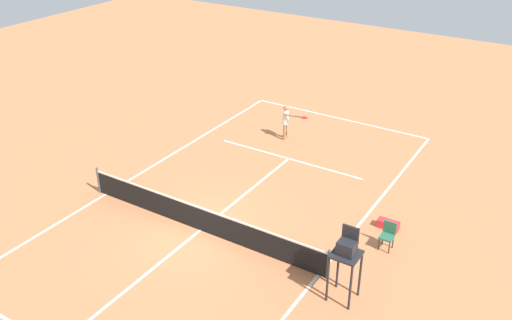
{
  "coord_description": "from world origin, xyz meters",
  "views": [
    {
      "loc": [
        -10.17,
        12.63,
        11.22
      ],
      "look_at": [
        0.33,
        -4.2,
        0.8
      ],
      "focal_mm": 39.18,
      "sensor_mm": 36.0,
      "label": 1
    }
  ],
  "objects_px": {
    "player_serving": "(286,120)",
    "tennis_ball": "(269,148)",
    "umpire_chair": "(346,253)",
    "equipment_bag": "(388,225)",
    "courtside_chair_mid": "(388,234)"
  },
  "relations": [
    {
      "from": "tennis_ball",
      "to": "equipment_bag",
      "type": "xyz_separation_m",
      "value": [
        -6.71,
        3.12,
        0.12
      ]
    },
    {
      "from": "player_serving",
      "to": "tennis_ball",
      "type": "distance_m",
      "value": 1.63
    },
    {
      "from": "courtside_chair_mid",
      "to": "equipment_bag",
      "type": "relative_size",
      "value": 1.25
    },
    {
      "from": "equipment_bag",
      "to": "courtside_chair_mid",
      "type": "bearing_deg",
      "value": 107.43
    },
    {
      "from": "player_serving",
      "to": "tennis_ball",
      "type": "bearing_deg",
      "value": -15.34
    },
    {
      "from": "umpire_chair",
      "to": "courtside_chair_mid",
      "type": "bearing_deg",
      "value": -94.48
    },
    {
      "from": "umpire_chair",
      "to": "equipment_bag",
      "type": "bearing_deg",
      "value": -88.39
    },
    {
      "from": "tennis_ball",
      "to": "umpire_chair",
      "type": "bearing_deg",
      "value": 133.34
    },
    {
      "from": "tennis_ball",
      "to": "umpire_chair",
      "type": "distance_m",
      "value": 10.07
    },
    {
      "from": "umpire_chair",
      "to": "equipment_bag",
      "type": "distance_m",
      "value": 4.37
    },
    {
      "from": "tennis_ball",
      "to": "equipment_bag",
      "type": "distance_m",
      "value": 7.4
    },
    {
      "from": "player_serving",
      "to": "tennis_ball",
      "type": "height_order",
      "value": "player_serving"
    },
    {
      "from": "umpire_chair",
      "to": "equipment_bag",
      "type": "relative_size",
      "value": 3.17
    },
    {
      "from": "player_serving",
      "to": "umpire_chair",
      "type": "distance_m",
      "value": 10.87
    },
    {
      "from": "tennis_ball",
      "to": "umpire_chair",
      "type": "relative_size",
      "value": 0.03
    }
  ]
}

